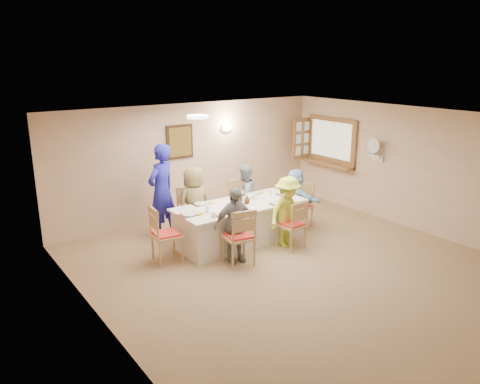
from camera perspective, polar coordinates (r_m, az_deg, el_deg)
ground at (r=8.04m, az=7.08°, el=-9.24°), size 7.00×7.00×0.00m
room_walls at (r=7.52m, az=7.47°, el=1.26°), size 7.00×7.00×7.00m
wall_picture at (r=10.08m, az=-7.35°, el=6.10°), size 0.62×0.05×0.72m
wall_sconce at (r=10.65m, az=-1.60°, el=7.83°), size 0.26×0.09×0.18m
ceiling_light at (r=7.94m, az=-5.19°, el=9.12°), size 0.36×0.36×0.05m
serving_hatch at (r=11.41m, az=11.12°, el=6.06°), size 0.06×1.50×1.15m
hatch_sill at (r=11.43m, az=10.57°, el=3.41°), size 0.30×1.50×0.05m
shutter_door at (r=11.76m, az=7.55°, el=6.51°), size 0.55×0.04×1.00m
fan_shelf at (r=10.50m, az=16.13°, el=4.33°), size 0.22×0.36×0.03m
desk_fan at (r=10.45m, az=16.09°, el=5.12°), size 0.30×0.30×0.28m
dining_table at (r=8.95m, az=-0.01°, el=-3.79°), size 2.53×1.07×0.76m
chair_back_left at (r=9.25m, az=-5.94°, el=-2.51°), size 0.50×0.50×0.98m
chair_back_right at (r=9.87m, az=0.11°, el=-1.33°), size 0.48×0.48×0.94m
chair_front_left at (r=7.97m, az=-0.17°, el=-5.34°), size 0.57×0.57×1.02m
chair_front_right at (r=8.69m, az=6.30°, el=-3.90°), size 0.47×0.47×0.94m
chair_left_end at (r=8.16m, az=-8.93°, el=-5.06°), size 0.54×0.54×1.01m
chair_right_end at (r=9.86m, az=7.33°, el=-1.54°), size 0.51×0.51×0.92m
diner_back_left at (r=9.08m, az=-5.60°, el=-1.32°), size 0.80×0.61×1.44m
diner_back_right at (r=9.72m, az=0.53°, el=-0.46°), size 0.83×0.75×1.31m
diner_front_left at (r=8.01m, az=-0.67°, el=-4.06°), size 0.86×0.52×1.33m
diner_front_right at (r=8.71m, az=5.81°, el=-2.43°), size 0.99×0.71×1.34m
diner_right_end at (r=9.73m, az=6.80°, el=-0.76°), size 1.16×0.39×1.25m
caregiver at (r=9.22m, az=-9.52°, el=0.13°), size 1.00×0.94×1.85m
placemat_fl at (r=8.18m, az=-1.72°, el=-2.91°), size 0.34×0.25×0.01m
plate_fl at (r=8.17m, az=-1.72°, el=-2.84°), size 0.23×0.23×0.01m
napkin_fl at (r=8.23m, az=-0.49°, el=-2.72°), size 0.13×0.13×0.01m
placemat_fr at (r=8.87m, az=4.72°, el=-1.43°), size 0.32×0.24×0.01m
plate_fr at (r=8.86m, az=4.73°, el=-1.37°), size 0.26×0.26×0.02m
napkin_fr at (r=8.94m, az=5.81°, el=-1.27°), size 0.14×0.14×0.01m
placemat_bl at (r=8.85m, az=-4.76°, el=-1.47°), size 0.33×0.24×0.01m
plate_bl at (r=8.85m, az=-4.76°, el=-1.40°), size 0.26×0.26×0.02m
napkin_bl at (r=8.90m, az=-3.60°, el=-1.30°), size 0.15×0.15×0.01m
placemat_br at (r=9.49m, az=1.45°, el=-0.20°), size 0.33×0.24×0.01m
plate_br at (r=9.49m, az=1.45°, el=-0.15°), size 0.25×0.25×0.02m
napkin_br at (r=9.56m, az=2.50°, el=-0.06°), size 0.15×0.15×0.01m
placemat_le at (r=8.27m, az=-6.23°, el=-2.78°), size 0.37×0.28×0.01m
plate_le at (r=8.27m, az=-6.23°, el=-2.71°), size 0.24×0.24×0.02m
napkin_le at (r=8.31m, az=-4.98°, el=-2.60°), size 0.13×0.13×0.01m
placemat_re at (r=9.50m, az=5.49°, el=-0.27°), size 0.33×0.25×0.01m
plate_re at (r=9.49m, az=5.49°, el=-0.21°), size 0.25×0.25×0.02m
napkin_re at (r=9.58m, az=6.50°, el=-0.12°), size 0.15×0.15×0.01m
teacup_a at (r=8.11m, az=-3.26°, el=-2.82°), size 0.13×0.13×0.08m
teacup_b at (r=9.42m, az=0.23°, el=-0.10°), size 0.12×0.12×0.08m
bowl_a at (r=8.46m, az=-0.29°, el=-2.05°), size 0.41×0.41×0.06m
bowl_b at (r=9.20m, az=1.13°, el=-0.57°), size 0.24×0.24×0.06m
condiment_ketchup at (r=8.77m, az=-0.47°, el=-0.89°), size 0.12×0.12×0.21m
condiment_brown at (r=8.91m, az=0.11°, el=-0.57°), size 0.11×0.11×0.22m
condiment_malt at (r=8.83m, az=0.84°, el=-0.96°), size 0.14×0.14×0.16m
drinking_glass at (r=8.77m, az=-1.00°, el=-1.22°), size 0.07×0.07×0.10m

